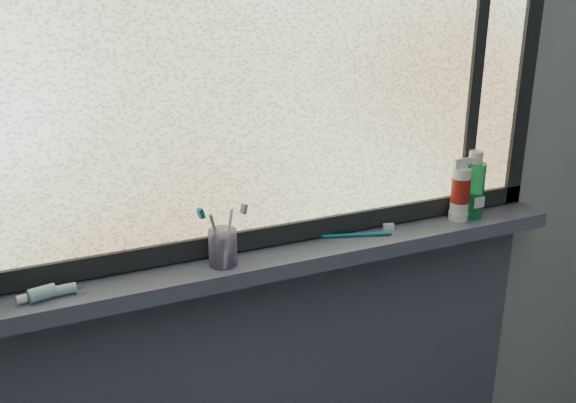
% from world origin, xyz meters
% --- Properties ---
extents(wall_back, '(3.00, 0.01, 2.50)m').
position_xyz_m(wall_back, '(0.00, 1.30, 1.25)').
color(wall_back, '#9EA3A8').
rests_on(wall_back, ground).
extents(windowsill, '(1.62, 0.14, 0.04)m').
position_xyz_m(windowsill, '(0.00, 1.23, 1.00)').
color(windowsill, '#494E62').
rests_on(windowsill, wall_back).
extents(window_pane, '(1.50, 0.01, 1.00)m').
position_xyz_m(window_pane, '(0.00, 1.28, 1.53)').
color(window_pane, silver).
rests_on(window_pane, wall_back).
extents(frame_bottom, '(1.60, 0.03, 0.05)m').
position_xyz_m(frame_bottom, '(0.00, 1.28, 1.05)').
color(frame_bottom, black).
rests_on(frame_bottom, windowsill).
extents(frame_right, '(0.05, 0.03, 1.10)m').
position_xyz_m(frame_right, '(0.78, 1.28, 1.53)').
color(frame_right, black).
rests_on(frame_right, wall_back).
extents(frame_mullion, '(0.03, 0.03, 1.00)m').
position_xyz_m(frame_mullion, '(0.60, 1.28, 1.53)').
color(frame_mullion, black).
rests_on(frame_mullion, wall_back).
extents(toothpaste_tube, '(0.17, 0.06, 0.03)m').
position_xyz_m(toothpaste_tube, '(-0.53, 1.21, 1.04)').
color(toothpaste_tube, white).
rests_on(toothpaste_tube, windowsill).
extents(toothbrush_cup, '(0.08, 0.08, 0.09)m').
position_xyz_m(toothbrush_cup, '(-0.14, 1.22, 1.06)').
color(toothbrush_cup, '#ACA0D3').
rests_on(toothbrush_cup, windowsill).
extents(toothbrush_lying, '(0.22, 0.09, 0.02)m').
position_xyz_m(toothbrush_lying, '(0.23, 1.24, 1.03)').
color(toothbrush_lying, '#0D607A').
rests_on(toothbrush_lying, windowsill).
extents(mouthwash_bottle, '(0.08, 0.08, 0.16)m').
position_xyz_m(mouthwash_bottle, '(0.59, 1.23, 1.11)').
color(mouthwash_bottle, '#1FA456').
rests_on(mouthwash_bottle, windowsill).
extents(cream_tube, '(0.06, 0.06, 0.13)m').
position_xyz_m(cream_tube, '(0.55, 1.23, 1.11)').
color(cream_tube, silver).
rests_on(cream_tube, windowsill).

